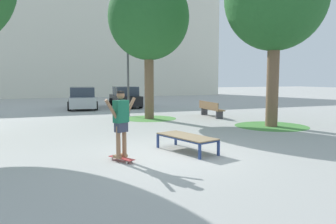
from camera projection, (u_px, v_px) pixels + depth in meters
ground_plane at (173, 153)px, 9.23m from camera, size 120.00×120.00×0.00m
building_facade at (41, 41)px, 35.87m from camera, size 42.18×4.00×12.34m
skate_box at (187, 137)px, 9.39m from camera, size 1.28×2.04×0.46m
skateboard at (122, 158)px, 8.30m from camera, size 0.56×0.80×0.09m
skater at (121, 119)px, 8.20m from camera, size 0.92×0.55×1.69m
grass_patch_near_right at (271, 126)px, 14.41m from camera, size 3.18×3.18×0.01m
tree_mid_back at (149, 18)px, 16.61m from camera, size 4.12×4.12×7.37m
grass_patch_mid_back at (149, 118)px, 17.14m from camera, size 2.82×2.82×0.01m
car_silver at (82, 99)px, 22.55m from camera, size 2.22×4.34×1.50m
car_black at (125, 98)px, 24.05m from camera, size 2.04×4.26×1.50m
park_bench at (211, 109)px, 17.93m from camera, size 0.57×2.42×0.83m
light_post at (128, 47)px, 17.94m from camera, size 0.36×0.36×5.83m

